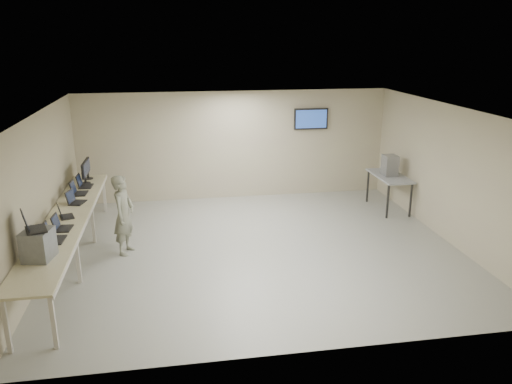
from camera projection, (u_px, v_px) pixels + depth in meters
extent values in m
cube|color=#B2B39D|center=(258.00, 249.00, 10.08)|extent=(8.00, 7.00, 0.01)
cube|color=white|center=(258.00, 110.00, 9.25)|extent=(8.00, 7.00, 0.01)
cube|color=tan|center=(235.00, 145.00, 12.96)|extent=(8.00, 0.01, 2.80)
cube|color=tan|center=(304.00, 259.00, 6.37)|extent=(8.00, 0.01, 2.80)
cube|color=tan|center=(40.00, 193.00, 9.04)|extent=(0.01, 7.00, 2.80)
cube|color=tan|center=(448.00, 174.00, 10.30)|extent=(0.01, 7.00, 2.80)
cube|color=#272727|center=(311.00, 119.00, 13.06)|extent=(0.15, 0.04, 0.15)
cube|color=black|center=(311.00, 119.00, 13.02)|extent=(0.90, 0.06, 0.55)
cube|color=navy|center=(311.00, 119.00, 12.99)|extent=(0.82, 0.01, 0.47)
cube|color=tan|center=(67.00, 219.00, 9.25)|extent=(0.75, 6.00, 0.04)
cube|color=beige|center=(88.00, 219.00, 9.32)|extent=(0.02, 6.00, 0.06)
cube|color=beige|center=(6.00, 325.00, 6.66)|extent=(0.06, 0.06, 0.86)
cube|color=beige|center=(53.00, 321.00, 6.75)|extent=(0.06, 0.06, 0.86)
cube|color=beige|center=(41.00, 263.00, 8.49)|extent=(0.06, 0.06, 0.86)
cube|color=beige|center=(78.00, 260.00, 8.59)|extent=(0.06, 0.06, 0.86)
cube|color=beige|center=(62.00, 225.00, 10.19)|extent=(0.06, 0.06, 0.86)
cube|color=beige|center=(93.00, 223.00, 10.28)|extent=(0.06, 0.06, 0.86)
cube|color=beige|center=(79.00, 196.00, 12.02)|extent=(0.06, 0.06, 0.86)
cube|color=beige|center=(104.00, 195.00, 12.12)|extent=(0.06, 0.06, 0.86)
cube|color=gray|center=(38.00, 245.00, 7.47)|extent=(0.47, 0.51, 0.46)
cube|color=black|center=(36.00, 229.00, 7.40)|extent=(0.39, 0.46, 0.02)
cube|color=black|center=(25.00, 220.00, 7.33)|extent=(0.19, 0.37, 0.28)
cube|color=black|center=(26.00, 220.00, 7.33)|extent=(0.16, 0.32, 0.23)
cube|color=black|center=(55.00, 240.00, 8.20)|extent=(0.31, 0.41, 0.02)
cube|color=black|center=(45.00, 232.00, 8.13)|extent=(0.10, 0.38, 0.28)
cube|color=black|center=(46.00, 232.00, 8.13)|extent=(0.07, 0.33, 0.24)
cube|color=black|center=(64.00, 229.00, 8.69)|extent=(0.28, 0.37, 0.02)
cube|color=black|center=(55.00, 222.00, 8.63)|extent=(0.09, 0.34, 0.25)
cube|color=black|center=(56.00, 222.00, 8.63)|extent=(0.07, 0.30, 0.21)
cube|color=black|center=(67.00, 217.00, 9.26)|extent=(0.32, 0.38, 0.02)
cube|color=black|center=(59.00, 211.00, 9.21)|extent=(0.15, 0.31, 0.23)
cube|color=black|center=(60.00, 211.00, 9.21)|extent=(0.13, 0.27, 0.19)
cube|color=black|center=(78.00, 203.00, 10.04)|extent=(0.34, 0.41, 0.02)
cube|color=black|center=(70.00, 196.00, 9.98)|extent=(0.15, 0.34, 0.25)
cube|color=black|center=(71.00, 196.00, 9.98)|extent=(0.12, 0.30, 0.21)
cube|color=black|center=(80.00, 194.00, 10.62)|extent=(0.29, 0.39, 0.02)
cube|color=black|center=(73.00, 187.00, 10.56)|extent=(0.09, 0.36, 0.27)
cube|color=black|center=(74.00, 187.00, 10.56)|extent=(0.06, 0.32, 0.22)
cube|color=black|center=(86.00, 186.00, 11.12)|extent=(0.29, 0.38, 0.02)
cube|color=black|center=(79.00, 180.00, 11.06)|extent=(0.09, 0.36, 0.27)
cube|color=black|center=(80.00, 180.00, 11.06)|extent=(0.06, 0.31, 0.22)
cylinder|color=black|center=(86.00, 183.00, 11.38)|extent=(0.22, 0.22, 0.02)
cube|color=black|center=(85.00, 179.00, 11.35)|extent=(0.04, 0.03, 0.18)
cube|color=black|center=(84.00, 170.00, 11.28)|extent=(0.05, 0.49, 0.33)
cube|color=black|center=(86.00, 170.00, 11.29)|extent=(0.00, 0.45, 0.28)
cylinder|color=black|center=(88.00, 179.00, 11.75)|extent=(0.22, 0.22, 0.02)
cube|color=black|center=(88.00, 175.00, 11.72)|extent=(0.04, 0.03, 0.17)
cube|color=black|center=(87.00, 166.00, 11.66)|extent=(0.05, 0.49, 0.32)
cube|color=black|center=(88.00, 166.00, 11.66)|extent=(0.00, 0.44, 0.28)
imported|color=slate|center=(124.00, 215.00, 9.70)|extent=(0.55, 0.67, 1.59)
cube|color=gray|center=(390.00, 176.00, 12.18)|extent=(0.68, 1.45, 0.04)
cube|color=#272727|center=(388.00, 201.00, 11.68)|extent=(0.04, 0.04, 0.83)
cube|color=#272727|center=(368.00, 186.00, 12.85)|extent=(0.04, 0.04, 0.83)
cube|color=#272727|center=(411.00, 200.00, 11.77)|extent=(0.04, 0.04, 0.83)
cube|color=#272727|center=(389.00, 185.00, 12.94)|extent=(0.04, 0.04, 0.83)
cube|color=gray|center=(389.00, 172.00, 12.14)|extent=(0.32, 0.35, 0.17)
cube|color=gray|center=(390.00, 165.00, 12.09)|extent=(0.32, 0.35, 0.17)
cube|color=gray|center=(390.00, 159.00, 12.04)|extent=(0.32, 0.35, 0.17)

